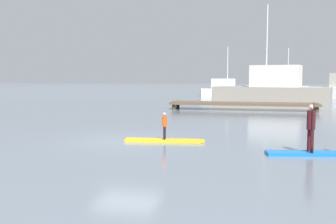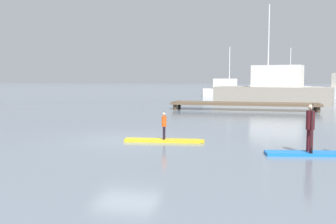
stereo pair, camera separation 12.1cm
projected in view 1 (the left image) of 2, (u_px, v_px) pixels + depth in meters
name	position (u px, v px, depth m)	size (l,w,h in m)	color
ground_plane	(127.00, 140.00, 15.28)	(240.00, 240.00, 0.00)	slate
paddleboard_near	(165.00, 140.00, 14.93)	(3.07, 0.85, 0.10)	gold
paddler_child_solo	(165.00, 124.00, 14.88)	(0.20, 0.37, 1.04)	black
paddleboard_far	(320.00, 153.00, 12.40)	(3.43, 1.18, 0.10)	blue
paddler_adult	(311.00, 125.00, 12.33)	(0.31, 0.48, 1.56)	#4C1419
fishing_boat_white_large	(272.00, 90.00, 36.08)	(10.85, 5.47, 9.02)	#9E9384
fishing_boat_green_midground	(225.00, 90.00, 48.97)	(6.41, 2.84, 6.14)	silver
trawler_grey_distant	(278.00, 88.00, 55.07)	(8.65, 2.83, 6.44)	silver
floating_dock	(243.00, 104.00, 29.13)	(10.81, 2.10, 0.56)	brown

